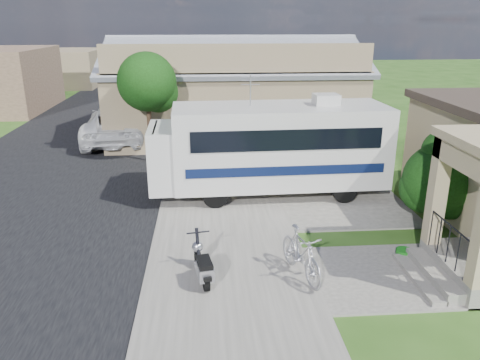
{
  "coord_description": "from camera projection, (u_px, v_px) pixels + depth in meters",
  "views": [
    {
      "loc": [
        -1.49,
        -10.45,
        5.77
      ],
      "look_at": [
        -0.5,
        2.5,
        1.3
      ],
      "focal_mm": 35.0,
      "sensor_mm": 36.0,
      "label": 1
    }
  ],
  "objects": [
    {
      "name": "street_tree_c",
      "position": [
        175.0,
        55.0,
        37.01
      ],
      "size": [
        2.44,
        2.4,
        4.42
      ],
      "color": "#322216",
      "rests_on": "ground"
    },
    {
      "name": "street_tree_a",
      "position": [
        150.0,
        85.0,
        19.05
      ],
      "size": [
        2.44,
        2.4,
        4.58
      ],
      "color": "#322216",
      "rests_on": "ground"
    },
    {
      "name": "walk_slab",
      "position": [
        398.0,
        275.0,
        11.11
      ],
      "size": [
        4.0,
        3.0,
        0.05
      ],
      "primitive_type": "cube",
      "color": "#5E5B55",
      "rests_on": "ground"
    },
    {
      "name": "street_slab",
      "position": [
        70.0,
        157.0,
        20.73
      ],
      "size": [
        9.0,
        80.0,
        0.02
      ],
      "primitive_type": "cube",
      "color": "black",
      "rests_on": "ground"
    },
    {
      "name": "pickup_truck",
      "position": [
        117.0,
        124.0,
        23.18
      ],
      "size": [
        3.39,
        6.53,
        1.76
      ],
      "primitive_type": "imported",
      "rotation": [
        0.0,
        0.0,
        3.22
      ],
      "color": "white",
      "rests_on": "ground"
    },
    {
      "name": "distant_bldg_near",
      "position": [
        54.0,
        68.0,
        42.3
      ],
      "size": [
        8.0,
        7.0,
        3.2
      ],
      "primitive_type": "cube",
      "color": "#806F50",
      "rests_on": "ground"
    },
    {
      "name": "warehouse",
      "position": [
        233.0,
        96.0,
        24.36
      ],
      "size": [
        12.5,
        8.4,
        5.04
      ],
      "color": "#806F50",
      "rests_on": "ground"
    },
    {
      "name": "scooter",
      "position": [
        202.0,
        265.0,
        10.68
      ],
      "size": [
        0.63,
        1.55,
        1.02
      ],
      "rotation": [
        0.0,
        0.0,
        0.18
      ],
      "color": "black",
      "rests_on": "ground"
    },
    {
      "name": "motorhome",
      "position": [
        271.0,
        146.0,
        15.76
      ],
      "size": [
        7.96,
        2.77,
        4.05
      ],
      "rotation": [
        0.0,
        0.0,
        0.03
      ],
      "color": "#B8B7B3",
      "rests_on": "ground"
    },
    {
      "name": "garden_hose",
      "position": [
        404.0,
        254.0,
        11.94
      ],
      "size": [
        0.42,
        0.42,
        0.19
      ],
      "primitive_type": "cylinder",
      "color": "#146816",
      "rests_on": "ground"
    },
    {
      "name": "shrub",
      "position": [
        442.0,
        176.0,
        13.53
      ],
      "size": [
        2.34,
        2.23,
        2.87
      ],
      "color": "#322216",
      "rests_on": "ground"
    },
    {
      "name": "sidewalk_slab",
      "position": [
        216.0,
        153.0,
        21.19
      ],
      "size": [
        4.0,
        80.0,
        0.06
      ],
      "primitive_type": "cube",
      "color": "#5E5B55",
      "rests_on": "ground"
    },
    {
      "name": "van",
      "position": [
        129.0,
        101.0,
        29.93
      ],
      "size": [
        2.92,
        5.95,
        1.66
      ],
      "primitive_type": "imported",
      "rotation": [
        0.0,
        0.0,
        -0.11
      ],
      "color": "white",
      "rests_on": "ground"
    },
    {
      "name": "ground",
      "position": [
        267.0,
        260.0,
        11.84
      ],
      "size": [
        120.0,
        120.0,
        0.0
      ],
      "primitive_type": "plane",
      "color": "#234612"
    },
    {
      "name": "bicycle",
      "position": [
        301.0,
        256.0,
        10.82
      ],
      "size": [
        1.05,
        2.02,
        1.17
      ],
      "primitive_type": "imported",
      "rotation": [
        0.0,
        0.0,
        0.27
      ],
      "color": "#A9A8B0",
      "rests_on": "ground"
    },
    {
      "name": "driveway_slab",
      "position": [
        293.0,
        195.0,
        16.18
      ],
      "size": [
        7.0,
        6.0,
        0.05
      ],
      "primitive_type": "cube",
      "color": "#5E5B55",
      "rests_on": "ground"
    },
    {
      "name": "street_tree_b",
      "position": [
        167.0,
        61.0,
        28.43
      ],
      "size": [
        2.44,
        2.4,
        4.73
      ],
      "color": "#322216",
      "rests_on": "ground"
    }
  ]
}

